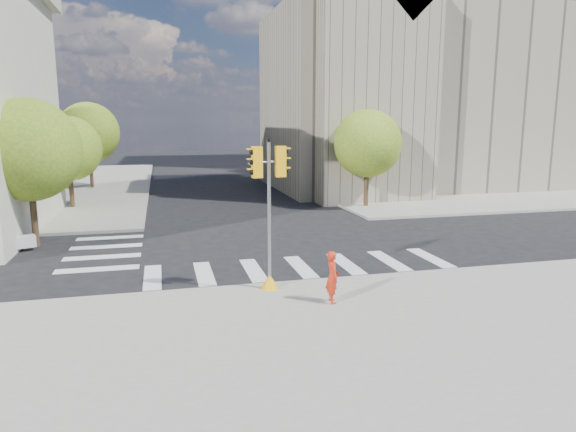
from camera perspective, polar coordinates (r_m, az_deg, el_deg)
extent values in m
plane|color=black|center=(21.30, 0.23, -4.22)|extent=(160.00, 160.00, 0.00)
cube|color=gray|center=(11.60, 14.35, -17.17)|extent=(30.00, 14.00, 0.15)
cube|color=gray|center=(52.64, 14.57, 4.30)|extent=(28.00, 40.00, 0.15)
cube|color=gray|center=(45.69, 15.24, 12.09)|extent=(26.00, 14.00, 14.00)
cube|color=gray|center=(37.74, 8.11, 12.78)|extent=(8.00, 8.00, 14.00)
cube|color=#9EA0A3|center=(68.31, 10.02, 18.36)|extent=(20.00, 18.00, 30.00)
cylinder|color=#382616|center=(24.94, -26.35, -0.27)|extent=(0.28, 0.28, 2.45)
sphere|color=#3A7822|center=(24.61, -26.92, 6.57)|extent=(4.40, 4.40, 4.40)
cylinder|color=#382616|center=(34.68, -22.91, 2.48)|extent=(0.28, 0.28, 2.17)
sphere|color=#3A7822|center=(34.45, -23.23, 6.90)|extent=(4.00, 4.00, 4.00)
cylinder|color=#382616|center=(44.50, -21.01, 4.48)|extent=(0.28, 0.28, 2.62)
sphere|color=#3A7822|center=(44.32, -21.28, 8.64)|extent=(4.80, 4.80, 4.80)
cylinder|color=#382616|center=(32.78, 8.69, 2.95)|extent=(0.28, 0.28, 2.38)
sphere|color=#3A7822|center=(32.53, 8.83, 7.97)|extent=(4.20, 4.20, 4.20)
cylinder|color=#382616|center=(44.01, 2.67, 5.04)|extent=(0.28, 0.28, 2.52)
sphere|color=#3A7822|center=(43.83, 2.71, 9.07)|extent=(4.60, 4.60, 4.60)
cylinder|color=#382616|center=(55.58, -0.89, 6.04)|extent=(0.28, 0.28, 2.27)
sphere|color=#3A7822|center=(55.44, -0.90, 8.86)|extent=(4.00, 4.00, 4.00)
cylinder|color=black|center=(36.43, 7.11, 8.40)|extent=(0.12, 0.12, 8.00)
cube|color=black|center=(36.51, 7.26, 14.69)|extent=(0.35, 0.18, 0.22)
cylinder|color=black|center=(49.74, 1.26, 9.00)|extent=(0.12, 0.12, 8.00)
cube|color=black|center=(49.80, 1.28, 13.60)|extent=(0.35, 0.18, 0.22)
cone|color=#F8AC0D|center=(16.43, -2.05, -7.24)|extent=(0.56, 0.56, 0.50)
cylinder|color=gray|center=(15.93, -2.09, -0.13)|extent=(0.11, 0.11, 4.63)
cylinder|color=black|center=(15.67, -2.15, 8.40)|extent=(0.07, 0.07, 0.12)
cylinder|color=gray|center=(15.71, -2.14, 6.03)|extent=(0.90, 0.18, 0.06)
cube|color=#F8AC0D|center=(15.58, -3.46, 5.99)|extent=(0.33, 0.26, 0.95)
cube|color=#F8AC0D|center=(15.84, -0.83, 6.08)|extent=(0.33, 0.26, 0.95)
imported|color=red|center=(15.12, 4.96, -6.76)|extent=(0.40, 0.59, 1.55)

